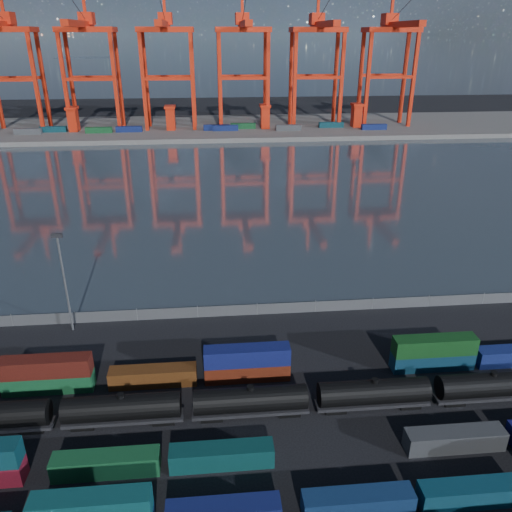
{
  "coord_description": "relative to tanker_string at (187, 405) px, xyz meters",
  "views": [
    {
      "loc": [
        -6.91,
        -45.0,
        43.47
      ],
      "look_at": [
        0.0,
        30.0,
        10.0
      ],
      "focal_mm": 35.0,
      "sensor_mm": 36.0,
      "label": 1
    }
  ],
  "objects": [
    {
      "name": "ground",
      "position": [
        10.86,
        -3.67,
        -2.23
      ],
      "size": [
        700.0,
        700.0,
        0.0
      ],
      "primitive_type": "plane",
      "color": "black",
      "rests_on": "ground"
    },
    {
      "name": "harbor_water",
      "position": [
        10.86,
        101.33,
        -2.22
      ],
      "size": [
        700.0,
        700.0,
        0.0
      ],
      "primitive_type": "plane",
      "color": "#2D3841",
      "rests_on": "ground"
    },
    {
      "name": "far_quay",
      "position": [
        10.86,
        206.33,
        -1.23
      ],
      "size": [
        700.0,
        70.0,
        2.0
      ],
      "primitive_type": "cube",
      "color": "#514F4C",
      "rests_on": "ground"
    },
    {
      "name": "container_row_south",
      "position": [
        21.56,
        -14.63,
        -0.34
      ],
      "size": [
        126.76,
        2.26,
        4.81
      ],
      "color": "#414446",
      "rests_on": "ground"
    },
    {
      "name": "container_row_mid",
      "position": [
        5.87,
        -7.46,
        -0.58
      ],
      "size": [
        141.26,
        2.32,
        4.95
      ],
      "color": "#3C3E40",
      "rests_on": "ground"
    },
    {
      "name": "container_row_north",
      "position": [
        6.57,
        7.32,
        -0.38
      ],
      "size": [
        142.1,
        2.37,
        5.06
      ],
      "color": "#0F294D",
      "rests_on": "ground"
    },
    {
      "name": "tanker_string",
      "position": [
        0.0,
        0.0,
        0.0
      ],
      "size": [
        91.96,
        3.11,
        4.45
      ],
      "color": "black",
      "rests_on": "ground"
    },
    {
      "name": "waterfront_fence",
      "position": [
        10.86,
        24.33,
        -1.23
      ],
      "size": [
        160.12,
        0.12,
        2.2
      ],
      "color": "#595B5E",
      "rests_on": "ground"
    },
    {
      "name": "yard_light_mast",
      "position": [
        -19.14,
        22.33,
        7.07
      ],
      "size": [
        1.6,
        0.4,
        16.6
      ],
      "color": "slate",
      "rests_on": "ground"
    },
    {
      "name": "gantry_cranes",
      "position": [
        3.36,
        199.58,
        38.21
      ],
      "size": [
        200.37,
        48.71,
        65.96
      ],
      "color": "red",
      "rests_on": "ground"
    },
    {
      "name": "quay_containers",
      "position": [
        -0.14,
        191.79,
        1.07
      ],
      "size": [
        172.58,
        10.99,
        2.6
      ],
      "color": "navy",
      "rests_on": "far_quay"
    },
    {
      "name": "straddle_carriers",
      "position": [
        8.36,
        196.33,
        5.59
      ],
      "size": [
        140.0,
        7.0,
        11.1
      ],
      "color": "red",
      "rests_on": "far_quay"
    }
  ]
}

